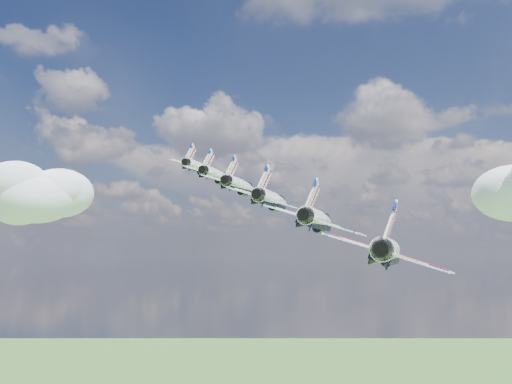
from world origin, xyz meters
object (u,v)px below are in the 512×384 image
at_px(jet_3, 273,200).
at_px(jet_5, 389,250).
at_px(jet_2, 241,186).
at_px(jet_4, 319,219).
at_px(jet_1, 218,175).
at_px(jet_0, 200,167).

height_order(jet_3, jet_5, jet_3).
relative_size(jet_2, jet_4, 1.00).
bearing_deg(jet_5, jet_3, 126.89).
height_order(jet_2, jet_4, jet_2).
relative_size(jet_2, jet_5, 1.00).
height_order(jet_1, jet_3, jet_1).
bearing_deg(jet_2, jet_4, -53.11).
distance_m(jet_2, jet_5, 41.22).
bearing_deg(jet_1, jet_0, 126.89).
xyz_separation_m(jet_1, jet_3, (18.85, -18.84, -6.70)).
xyz_separation_m(jet_1, jet_2, (9.43, -9.42, -3.35)).
bearing_deg(jet_2, jet_1, 126.89).
bearing_deg(jet_2, jet_5, -53.11).
relative_size(jet_1, jet_4, 1.00).
distance_m(jet_2, jet_3, 13.74).
distance_m(jet_0, jet_3, 41.22).
xyz_separation_m(jet_3, jet_5, (18.85, -18.84, -6.70)).
distance_m(jet_4, jet_5, 13.74).
relative_size(jet_0, jet_1, 1.00).
height_order(jet_1, jet_4, jet_1).
relative_size(jet_1, jet_5, 1.00).
bearing_deg(jet_5, jet_0, 126.89).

